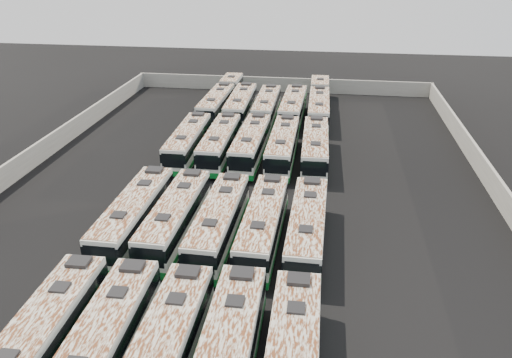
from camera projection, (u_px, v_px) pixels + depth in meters
name	position (u px, v px, depth m)	size (l,w,h in m)	color
ground	(243.00, 197.00, 44.94)	(140.00, 140.00, 0.00)	black
perimeter_wall	(243.00, 186.00, 44.47)	(45.20, 73.20, 2.20)	gray
bus_front_far_left	(41.00, 341.00, 26.16)	(2.77, 12.15, 3.41)	beige
bus_front_left	(102.00, 347.00, 25.74)	(2.77, 12.17, 3.42)	beige
bus_front_center	(163.00, 356.00, 25.22)	(2.61, 12.17, 3.43)	beige
bus_midfront_far_left	(134.00, 215.00, 38.35)	(2.65, 12.26, 3.45)	beige
bus_midfront_left	(175.00, 217.00, 38.10)	(2.75, 12.03, 3.38)	beige
bus_midfront_center	(219.00, 222.00, 37.44)	(2.75, 11.99, 3.37)	beige
bus_midfront_right	(263.00, 225.00, 37.14)	(2.76, 11.97, 3.36)	beige
bus_midfront_far_right	(307.00, 228.00, 36.65)	(2.71, 12.00, 3.37)	beige
bus_midback_far_left	(188.00, 142.00, 52.85)	(2.74, 11.93, 3.35)	beige
bus_midback_left	(220.00, 143.00, 52.51)	(2.60, 11.97, 3.37)	beige
bus_midback_center	(251.00, 144.00, 52.14)	(2.79, 12.19, 3.42)	beige
bus_midback_right	(283.00, 146.00, 51.61)	(2.62, 12.07, 3.40)	beige
bus_midback_far_right	(315.00, 148.00, 51.18)	(2.79, 12.19, 3.42)	beige
bus_back_far_left	(222.00, 98.00, 67.97)	(2.88, 18.51, 3.35)	beige
bus_back_left	(241.00, 106.00, 64.56)	(2.78, 12.39, 3.48)	beige
bus_back_center	(267.00, 107.00, 64.21)	(2.57, 11.96, 3.37)	beige
bus_back_right	(293.00, 108.00, 63.69)	(2.87, 12.39, 3.48)	beige
bus_back_far_right	(319.00, 102.00, 66.19)	(2.82, 18.78, 3.40)	beige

